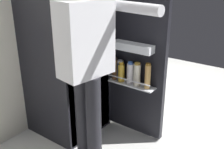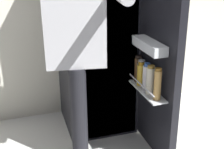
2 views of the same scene
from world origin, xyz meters
TOP-DOWN VIEW (x-y plane):
  - refrigerator at (0.03, 0.50)m, footprint 0.66×1.21m
  - person at (-0.27, 0.04)m, footprint 0.53×0.76m

SIDE VIEW (x-z plane):
  - refrigerator at x=0.03m, z-range 0.00..1.71m
  - person at x=-0.27m, z-range 0.15..1.75m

